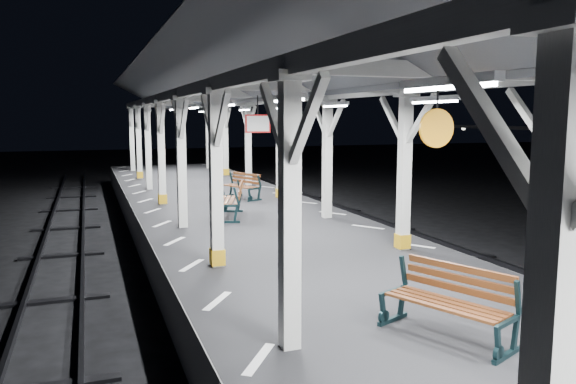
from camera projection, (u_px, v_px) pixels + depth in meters
ground at (360, 342)px, 9.52m from camera, size 120.00×120.00×0.00m
platform at (361, 314)px, 9.45m from camera, size 6.00×50.00×1.00m
hazard_stripes_left at (217, 301)px, 8.57m from camera, size 1.00×48.00×0.01m
hazard_stripes_right at (482, 271)px, 10.21m from camera, size 1.00×48.00×0.01m
canopy at (365, 68)px, 8.90m from camera, size 5.40×49.00×4.65m
bench_near at (450, 300)px, 7.14m from camera, size 1.23×1.79×0.91m
bench_mid at (233, 199)px, 15.63m from camera, size 1.17×1.91×0.97m
bench_far at (242, 185)px, 19.30m from camera, size 1.17×1.70×0.87m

